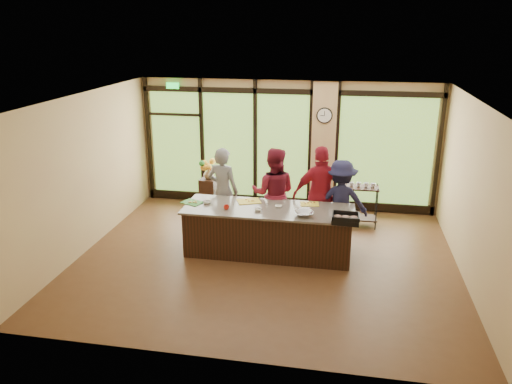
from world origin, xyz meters
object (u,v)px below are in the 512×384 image
at_px(cook_right, 340,202).
at_px(bar_cart, 361,200).
at_px(cook_left, 223,191).
at_px(flower_stand, 209,194).
at_px(roasting_pan, 346,220).
at_px(island_base, 268,232).

relative_size(cook_right, bar_cart, 1.73).
xyz_separation_m(cook_left, bar_cart, (2.84, 0.90, -0.33)).
distance_m(cook_left, bar_cart, 3.00).
height_order(flower_stand, bar_cart, bar_cart).
bearing_deg(cook_left, roasting_pan, 166.63).
bearing_deg(cook_right, island_base, 24.46).
xyz_separation_m(cook_left, roasting_pan, (2.52, -1.28, 0.04)).
bearing_deg(roasting_pan, island_base, 164.61).
height_order(island_base, bar_cart, bar_cart).
bearing_deg(island_base, bar_cart, 44.48).
bearing_deg(roasting_pan, cook_right, 97.64).
height_order(roasting_pan, bar_cart, roasting_pan).
bearing_deg(island_base, cook_left, 143.00).
relative_size(cook_left, cook_right, 1.08).
relative_size(cook_left, roasting_pan, 3.94).
distance_m(island_base, roasting_pan, 1.59).
bearing_deg(roasting_pan, cook_left, 155.50).
height_order(cook_left, flower_stand, cook_left).
xyz_separation_m(island_base, cook_left, (-1.09, 0.82, 0.48)).
relative_size(cook_left, bar_cart, 1.87).
bearing_deg(cook_right, flower_stand, -29.74).
relative_size(island_base, cook_left, 1.68).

